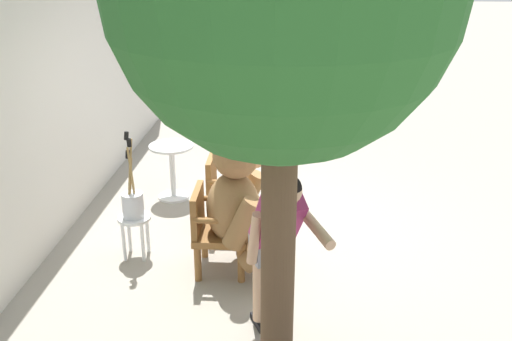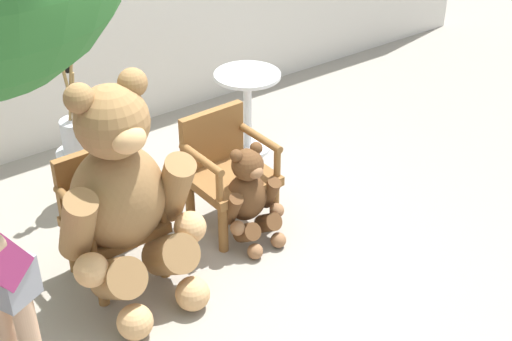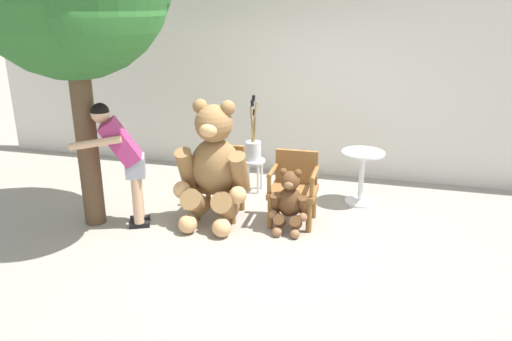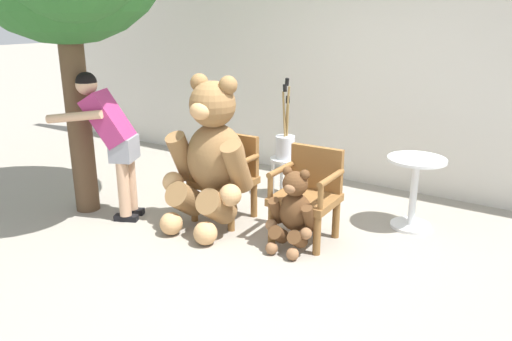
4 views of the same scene
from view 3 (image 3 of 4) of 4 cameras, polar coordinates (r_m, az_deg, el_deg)
The scene contains 10 objects.
ground_plane at distance 5.88m, azimuth -1.17°, elevation -7.25°, with size 60.00×60.00×0.00m, color gray.
back_wall at distance 7.70m, azimuth 3.76°, elevation 10.04°, with size 10.00×0.16×2.80m, color beige.
wooden_chair_left at distance 6.27m, azimuth -4.02°, elevation -0.96°, with size 0.57×0.53×0.86m.
wooden_chair_right at distance 6.05m, azimuth 4.37°, elevation -1.73°, with size 0.57×0.53×0.86m.
teddy_bear_large at distance 5.95m, azimuth -4.87°, elevation 0.69°, with size 0.90×0.85×1.50m.
teddy_bear_small at distance 5.83m, azimuth 3.85°, elevation -3.52°, with size 0.46×0.43×0.76m.
person_visitor at distance 5.97m, azimuth -14.97°, elevation 1.83°, with size 0.71×0.69×1.51m.
white_stool at distance 7.04m, azimuth -0.33°, elevation 0.43°, with size 0.34×0.34×0.46m.
brush_bucket at distance 6.95m, azimuth -0.33°, elevation 2.61°, with size 0.22×0.22×0.91m.
round_side_table at distance 6.72m, azimuth 12.01°, elevation -0.10°, with size 0.56×0.56×0.72m.
Camera 3 is at (1.47, -5.06, 2.61)m, focal length 35.00 mm.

